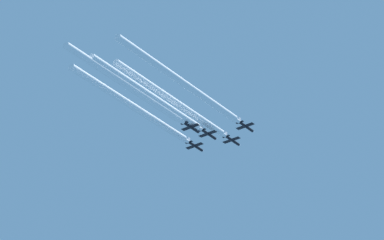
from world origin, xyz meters
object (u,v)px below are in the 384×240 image
Objects in this scene: jet_left_wingman at (196,146)px; jet_slot at (209,134)px; jet_high_trail at (192,128)px; jet_right_wingman at (246,127)px; jet_lead at (233,141)px.

jet_left_wingman is 1.00× the size of jet_slot.
jet_slot is 11.53m from jet_high_trail.
jet_left_wingman is 23.98m from jet_high_trail.
jet_right_wingman is (26.32, -0.44, 0.53)m from jet_left_wingman.
jet_left_wingman is at bearing 122.56° from jet_high_trail.
jet_slot is 1.00× the size of jet_high_trail.
jet_lead is 1.00× the size of jet_high_trail.
jet_lead is 29.40m from jet_high_trail.
jet_high_trail is (-0.40, -11.38, -1.80)m from jet_slot.
jet_high_trail is at bearing -124.92° from jet_right_wingman.
jet_lead is 1.00× the size of jet_slot.
jet_right_wingman is 15.74m from jet_slot.
jet_lead is 1.00× the size of jet_right_wingman.
jet_right_wingman is at bearing 55.08° from jet_high_trail.
jet_left_wingman is at bearing 179.04° from jet_right_wingman.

